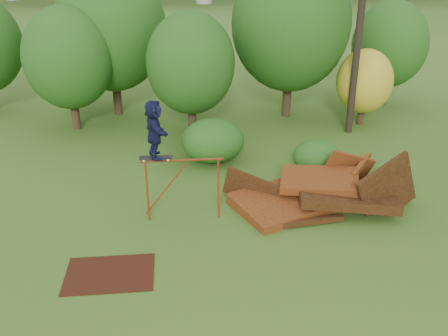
{
  "coord_description": "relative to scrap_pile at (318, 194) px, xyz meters",
  "views": [
    {
      "loc": [
        -1.54,
        -10.32,
        7.12
      ],
      "look_at": [
        -0.8,
        2.0,
        1.6
      ],
      "focal_mm": 40.0,
      "sensor_mm": 36.0,
      "label": 1
    }
  ],
  "objects": [
    {
      "name": "ground",
      "position": [
        -2.06,
        -2.69,
        -0.37
      ],
      "size": [
        240.0,
        240.0,
        0.0
      ],
      "primitive_type": "plane",
      "color": "#2D5116",
      "rests_on": "ground"
    },
    {
      "name": "scrap_pile",
      "position": [
        0.0,
        0.0,
        0.0
      ],
      "size": [
        5.79,
        3.38,
        2.27
      ],
      "color": "#3F1C0B",
      "rests_on": "ground"
    },
    {
      "name": "grind_rail",
      "position": [
        -3.99,
        -0.57,
        0.91
      ],
      "size": [
        2.28,
        0.14,
        1.84
      ],
      "color": "maroon",
      "rests_on": "ground"
    },
    {
      "name": "skateboard",
      "position": [
        -4.68,
        -0.59,
        1.54
      ],
      "size": [
        0.9,
        0.27,
        0.09
      ],
      "rotation": [
        0.0,
        0.0,
        0.03
      ],
      "color": "black",
      "rests_on": "grind_rail"
    },
    {
      "name": "skater",
      "position": [
        -4.68,
        -0.59,
        2.35
      ],
      "size": [
        0.81,
        1.53,
        1.58
      ],
      "primitive_type": "imported",
      "rotation": [
        0.0,
        0.0,
        1.82
      ],
      "color": "#141639",
      "rests_on": "skateboard"
    },
    {
      "name": "flat_plate",
      "position": [
        -5.72,
        -3.12,
        -0.36
      ],
      "size": [
        2.13,
        1.57,
        0.03
      ],
      "primitive_type": "cube",
      "rotation": [
        0.0,
        0.0,
        0.04
      ],
      "color": "black",
      "rests_on": "ground"
    },
    {
      "name": "tree_0",
      "position": [
        -8.63,
        7.36,
        2.62
      ],
      "size": [
        3.59,
        3.59,
        5.07
      ],
      "color": "black",
      "rests_on": "ground"
    },
    {
      "name": "tree_1",
      "position": [
        -7.13,
        9.28,
        3.5
      ],
      "size": [
        4.75,
        4.75,
        6.61
      ],
      "color": "black",
      "rests_on": "ground"
    },
    {
      "name": "tree_2",
      "position": [
        -3.74,
        6.47,
        2.53
      ],
      "size": [
        3.49,
        3.49,
        4.92
      ],
      "color": "black",
      "rests_on": "ground"
    },
    {
      "name": "tree_3",
      "position": [
        0.54,
        8.58,
        3.73
      ],
      "size": [
        5.06,
        5.06,
        7.02
      ],
      "color": "black",
      "rests_on": "ground"
    },
    {
      "name": "tree_4",
      "position": [
        3.55,
        7.22,
        1.52
      ],
      "size": [
        2.36,
        2.36,
        3.26
      ],
      "color": "black",
      "rests_on": "ground"
    },
    {
      "name": "tree_5",
      "position": [
        5.56,
        10.1,
        2.53
      ],
      "size": [
        3.5,
        3.5,
        4.92
      ],
      "color": "black",
      "rests_on": "ground"
    },
    {
      "name": "shrub_left",
      "position": [
        -3.0,
        3.57,
        0.4
      ],
      "size": [
        2.24,
        2.06,
        1.55
      ],
      "primitive_type": "ellipsoid",
      "color": "#154111",
      "rests_on": "ground"
    },
    {
      "name": "shrub_right",
      "position": [
        0.49,
        2.34,
        0.21
      ],
      "size": [
        1.64,
        1.5,
        1.16
      ],
      "primitive_type": "ellipsoid",
      "color": "#154111",
      "rests_on": "ground"
    }
  ]
}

